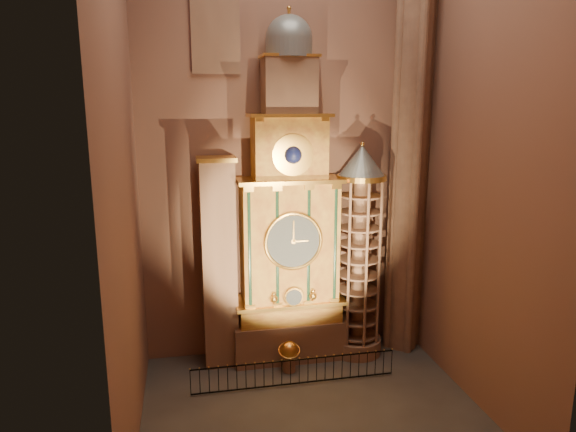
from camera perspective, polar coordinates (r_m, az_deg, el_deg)
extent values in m
plane|color=#383330|center=(22.94, 2.79, -20.85)|extent=(14.00, 14.00, 0.00)
plane|color=#8E5D4C|center=(25.11, -0.36, 8.78)|extent=(22.00, 0.00, 22.00)
plane|color=#8E5D4C|center=(18.77, -18.18, 7.00)|extent=(0.00, 22.00, 22.00)
plane|color=#8E5D4C|center=(22.10, 21.14, 7.49)|extent=(0.00, 22.00, 22.00)
cube|color=#8C634C|center=(26.70, 0.09, -13.31)|extent=(5.60, 2.20, 2.00)
cube|color=brown|center=(26.09, 0.10, -10.33)|extent=(5.00, 2.00, 1.00)
cube|color=gold|center=(25.84, 0.12, -9.25)|extent=(5.40, 2.30, 0.18)
cube|color=brown|center=(24.95, 0.10, -2.89)|extent=(4.60, 2.00, 6.00)
cylinder|color=black|center=(23.81, -4.33, -3.67)|extent=(0.32, 0.32, 5.60)
cylinder|color=black|center=(24.00, -1.24, -3.51)|extent=(0.32, 0.32, 5.60)
cylinder|color=black|center=(24.30, 2.24, -3.32)|extent=(0.32, 0.32, 5.60)
cylinder|color=black|center=(24.64, 5.19, -3.14)|extent=(0.32, 0.32, 5.60)
cube|color=gold|center=(24.28, 0.13, 4.04)|extent=(5.00, 2.25, 0.18)
cylinder|color=#2D3033|center=(23.92, 0.59, -2.82)|extent=(2.60, 0.12, 2.60)
torus|color=gold|center=(23.87, 0.61, -2.85)|extent=(2.80, 0.16, 2.80)
cylinder|color=gold|center=(24.62, 0.65, -8.99)|extent=(0.90, 0.10, 0.90)
sphere|color=gold|center=(24.52, -1.58, -9.21)|extent=(0.36, 0.36, 0.36)
sphere|color=gold|center=(24.89, 2.79, -8.88)|extent=(0.36, 0.36, 0.36)
cube|color=brown|center=(24.17, 0.10, 7.46)|extent=(3.40, 1.80, 3.00)
sphere|color=#0C0C3F|center=(23.30, 0.56, 6.79)|extent=(0.80, 0.80, 0.80)
cube|color=gold|center=(24.04, 0.13, 11.13)|extent=(3.80, 2.00, 0.15)
cube|color=#8C634C|center=(24.10, 0.11, 14.11)|extent=(2.40, 1.60, 2.60)
sphere|color=slate|center=(24.25, 0.11, 19.07)|extent=(2.10, 2.10, 2.10)
cylinder|color=gold|center=(24.38, 0.11, 21.18)|extent=(0.14, 0.14, 0.80)
cube|color=#8C634C|center=(24.80, -7.65, -5.51)|extent=(1.60, 1.40, 10.00)
cube|color=gold|center=(25.09, -7.45, -10.15)|extent=(1.35, 0.10, 2.10)
cube|color=#4C1F14|center=(25.04, -7.44, -10.20)|extent=(1.05, 0.04, 1.75)
cube|color=gold|center=(24.23, -7.62, -4.46)|extent=(1.35, 0.10, 2.10)
cube|color=#4C1F14|center=(24.17, -7.61, -4.50)|extent=(1.05, 0.04, 1.75)
cube|color=gold|center=(23.61, -7.80, 1.60)|extent=(1.35, 0.10, 2.10)
cube|color=#4C1F14|center=(23.55, -7.79, 1.57)|extent=(1.05, 0.04, 1.75)
cube|color=gold|center=(23.76, -8.00, 6.29)|extent=(1.80, 1.60, 0.20)
cylinder|color=#8C634C|center=(27.56, 7.59, -13.95)|extent=(2.50, 2.50, 0.80)
cylinder|color=#8C634C|center=(25.89, 7.87, -4.98)|extent=(0.70, 0.70, 8.20)
cylinder|color=gold|center=(24.98, 8.15, 4.26)|extent=(2.40, 2.40, 0.25)
cone|color=slate|center=(24.88, 8.21, 6.09)|extent=(2.30, 2.30, 1.50)
sphere|color=gold|center=(24.81, 8.26, 7.92)|extent=(0.20, 0.20, 0.20)
cylinder|color=#8C634C|center=(26.06, 13.51, 8.58)|extent=(1.60, 1.60, 22.00)
cylinder|color=#8C634C|center=(26.40, 15.10, 8.54)|extent=(0.44, 0.44, 22.00)
cylinder|color=#8C634C|center=(25.73, 11.88, 8.61)|extent=(0.44, 0.44, 22.00)
cylinder|color=#8C634C|center=(26.78, 12.79, 8.70)|extent=(0.44, 0.44, 22.00)
cylinder|color=#8C634C|center=(25.33, 14.28, 8.44)|extent=(0.44, 0.44, 22.00)
cube|color=navy|center=(24.90, -8.13, 21.34)|extent=(2.00, 0.10, 5.00)
cube|color=#8C634C|center=(24.84, -8.12, 21.36)|extent=(2.20, 0.06, 5.20)
cylinder|color=#8C634C|center=(25.57, 0.13, -16.20)|extent=(0.57, 0.57, 0.67)
sphere|color=gold|center=(25.22, 0.13, -14.67)|extent=(0.86, 0.86, 0.86)
torus|color=gold|center=(25.22, 0.13, -14.67)|extent=(1.14, 1.08, 0.46)
cube|color=black|center=(24.00, 0.78, -15.70)|extent=(9.33, 0.06, 0.05)
cube|color=black|center=(24.57, 0.77, -18.10)|extent=(9.33, 0.06, 0.05)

